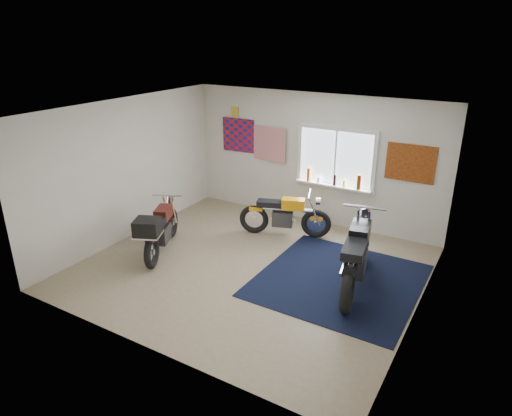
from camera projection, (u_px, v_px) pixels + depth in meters
The scene contains 10 objects.
ground at pixel (251, 268), 7.90m from camera, with size 5.50×5.50×0.00m, color #9E896B.
room_shell at pixel (251, 178), 7.30m from camera, with size 5.50×5.50×5.50m.
navy_rug at pixel (339, 280), 7.50m from camera, with size 2.50×2.60×0.01m, color black.
window_assembly at pixel (336, 162), 9.14m from camera, with size 1.66×0.17×1.26m.
oil_bottles at pixel (338, 180), 9.17m from camera, with size 1.16×0.09×0.30m.
flag_display at pixel (235, 112), 10.00m from camera, with size 1.60×0.10×1.17m.
triumph_poster at pixel (411, 163), 8.40m from camera, with size 0.90×0.03×0.70m, color #A54C14.
yellow_triumph at pixel (284, 216), 9.01m from camera, with size 1.76×0.79×0.92m.
black_chrome_bike at pixel (356, 257), 7.18m from camera, with size 0.73×2.25×1.16m.
maroon_tourer at pixel (159, 230), 8.19m from camera, with size 1.03×1.79×0.95m.
Camera 1 is at (3.61, -5.96, 3.87)m, focal length 32.00 mm.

